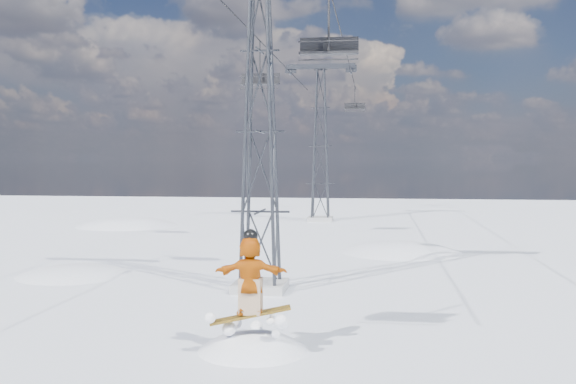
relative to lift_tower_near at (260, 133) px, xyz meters
name	(u,v)px	position (x,y,z in m)	size (l,w,h in m)	color
ground	(163,362)	(-0.80, -8.00, -5.47)	(120.00, 120.00, 0.00)	white
lift_tower_near	(260,133)	(0.00, 0.00, 0.00)	(5.20, 1.80, 11.43)	#999999
lift_tower_far	(320,146)	(0.00, 25.00, 0.00)	(5.20, 1.80, 11.43)	#999999
haul_cables	(299,37)	(0.00, 11.50, 5.38)	(4.46, 51.00, 0.06)	black
lift_chair_mid	(329,47)	(2.20, 2.18, 3.22)	(2.18, 0.63, 2.70)	black
lift_chair_far	(260,80)	(-2.20, 12.37, 3.31)	(2.08, 0.60, 2.58)	black
lift_chair_extra	(355,107)	(2.20, 34.06, 3.58)	(1.81, 0.52, 2.25)	black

